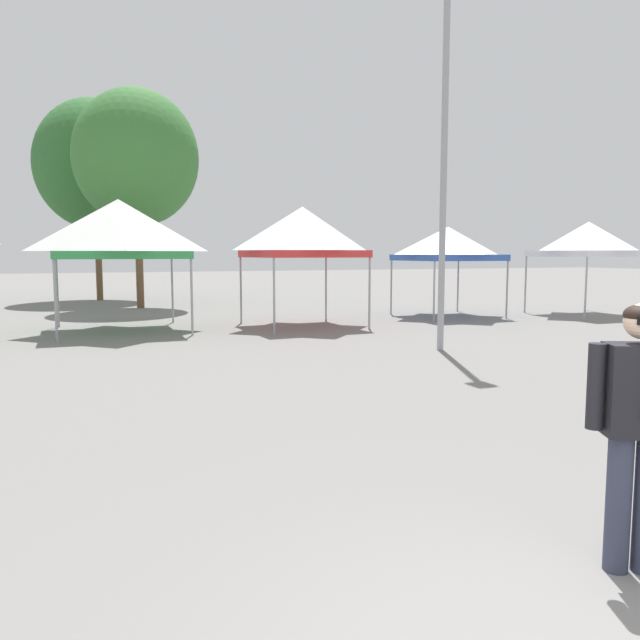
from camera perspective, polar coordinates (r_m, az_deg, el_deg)
name	(u,v)px	position (r m, az deg, el deg)	size (l,w,h in m)	color
canopy_tent_left_of_center	(119,229)	(17.60, -17.90, 7.91)	(3.39, 3.39, 3.52)	#9E9EA3
canopy_tent_behind_right	(303,232)	(17.96, -1.61, 8.03)	(3.08, 3.08, 3.42)	#9E9EA3
canopy_tent_right_of_center	(448,244)	(21.19, 11.62, 6.83)	(2.89, 2.89, 2.96)	#9E9EA3
canopy_tent_behind_center	(588,239)	(23.09, 23.30, 6.79)	(2.95, 2.95, 3.15)	#9E9EA3
person_foreground	(637,418)	(4.56, 27.00, -8.00)	(0.59, 0.40, 1.78)	#33384C
light_pole_opposite_side	(445,129)	(13.93, 11.32, 16.78)	(0.36, 0.36, 8.28)	#9E9EA3
tree_behind_tents_center	(95,165)	(29.86, -19.86, 13.17)	(5.16, 5.16, 8.80)	brown
tree_behind_tents_right	(136,158)	(25.12, -16.45, 14.02)	(4.63, 4.63, 8.21)	brown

